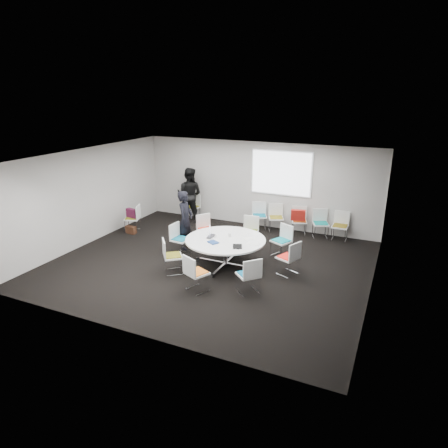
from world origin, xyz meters
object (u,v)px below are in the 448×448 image
at_px(chair_person_back, 192,212).
at_px(laptop, 213,237).
at_px(chair_ring_g, 197,280).
at_px(cup, 230,235).
at_px(chair_ring_f, 173,262).
at_px(chair_back_b, 276,223).
at_px(chair_ring_e, 181,245).
at_px(brown_bag, 131,230).
at_px(chair_ring_h, 248,282).
at_px(chair_ring_a, 288,264).
at_px(person_main, 185,220).
at_px(chair_back_e, 340,232).
at_px(chair_ring_b, 281,247).
at_px(chair_ring_d, 206,235).
at_px(conference_table, 225,246).
at_px(maroon_bag, 132,213).
at_px(chair_back_a, 259,221).
at_px(person_back, 189,195).
at_px(chair_spare_left, 133,223).
at_px(chair_back_c, 299,226).
at_px(chair_ring_c, 249,237).
at_px(chair_back_d, 320,229).

distance_m(chair_person_back, laptop, 3.91).
relative_size(chair_ring_g, cup, 9.78).
height_order(chair_ring_f, chair_back_b, same).
relative_size(chair_ring_e, cup, 9.78).
bearing_deg(brown_bag, chair_ring_h, -23.86).
bearing_deg(chair_ring_a, chair_person_back, 78.44).
bearing_deg(chair_ring_g, chair_person_back, 144.50).
relative_size(person_main, brown_bag, 4.70).
xyz_separation_m(chair_ring_a, chair_back_e, (0.77, 2.98, 0.00)).
relative_size(chair_ring_b, chair_ring_d, 1.00).
xyz_separation_m(conference_table, maroon_bag, (-3.81, 1.16, 0.10)).
xyz_separation_m(chair_back_a, brown_bag, (-3.60, -2.11, -0.16)).
height_order(chair_ring_h, chair_back_b, same).
bearing_deg(chair_ring_e, person_back, -151.01).
distance_m(conference_table, chair_back_e, 3.95).
xyz_separation_m(chair_ring_f, chair_spare_left, (-2.78, 2.12, 0.00)).
xyz_separation_m(chair_ring_e, cup, (1.45, 0.07, 0.50)).
xyz_separation_m(conference_table, chair_ring_h, (1.09, -1.17, -0.25)).
xyz_separation_m(chair_ring_e, chair_back_b, (1.82, 2.97, 0.00)).
distance_m(chair_back_e, chair_person_back, 5.08).
distance_m(cup, maroon_bag, 3.95).
distance_m(chair_ring_h, brown_bag, 5.31).
bearing_deg(chair_back_c, cup, 50.94).
bearing_deg(chair_ring_h, chair_back_e, 25.55).
xyz_separation_m(chair_spare_left, maroon_bag, (-0.01, -0.01, 0.34)).
xyz_separation_m(chair_ring_a, chair_back_b, (-1.24, 2.98, 0.00)).
distance_m(chair_ring_g, person_back, 5.26).
height_order(chair_ring_b, cup, chair_ring_b).
xyz_separation_m(chair_ring_c, chair_back_e, (2.32, 1.60, 0.00)).
relative_size(chair_ring_h, chair_back_a, 1.00).
distance_m(chair_back_b, chair_person_back, 3.07).
distance_m(chair_ring_c, chair_ring_d, 1.28).
bearing_deg(conference_table, person_main, 157.50).
height_order(chair_ring_a, chair_ring_f, same).
height_order(chair_ring_g, chair_ring_h, same).
xyz_separation_m(chair_ring_g, cup, (0.04, 1.78, 0.50)).
relative_size(chair_ring_g, chair_back_d, 1.00).
distance_m(chair_ring_f, chair_back_c, 4.61).
bearing_deg(chair_back_a, chair_ring_f, 54.81).
relative_size(chair_back_a, chair_back_b, 1.00).
xyz_separation_m(chair_ring_b, person_back, (-3.83, 1.76, 0.66)).
bearing_deg(chair_ring_b, chair_ring_g, 92.54).
distance_m(chair_ring_h, person_back, 5.61).
xyz_separation_m(chair_ring_e, chair_ring_f, (0.42, -1.10, 0.00)).
distance_m(chair_back_e, person_back, 5.13).
bearing_deg(person_back, chair_back_d, 174.40).
bearing_deg(person_back, chair_spare_left, 49.65).
relative_size(conference_table, chair_spare_left, 2.35).
bearing_deg(chair_ring_f, chair_ring_e, 161.79).
distance_m(chair_ring_a, chair_back_b, 3.23).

